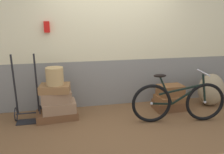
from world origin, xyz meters
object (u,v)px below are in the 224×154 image
Objects in this scene: suitcase_1 at (59,107)px; suitcase_5 at (171,98)px; suitcase_2 at (56,97)px; suitcase_6 at (170,90)px; suitcase_3 at (55,88)px; luggage_trolley at (27,105)px; suitcase_0 at (57,115)px; bicycle at (178,102)px; suitcase_4 at (169,105)px; wicker_basket at (55,76)px; burlap_sack at (211,90)px.

suitcase_1 is 2.17m from suitcase_5.
suitcase_6 is (2.19, -0.01, -0.02)m from suitcase_2.
suitcase_3 is 0.58m from luggage_trolley.
suitcase_1 is 0.48× the size of luggage_trolley.
suitcase_3 is (-0.02, -0.01, 0.16)m from suitcase_2.
suitcase_2 is 1.01× the size of suitcase_3.
bicycle is (2.09, -0.56, 0.30)m from suitcase_0.
wicker_basket is at bearing 179.61° from suitcase_4.
suitcase_3 is 1.05× the size of suitcase_6.
wicker_basket reaches higher than suitcase_0.
suitcase_3 is at bearing -175.69° from suitcase_1.
luggage_trolley is at bearing 178.47° from suitcase_4.
luggage_trolley reaches higher than suitcase_1.
suitcase_4 is (2.21, -0.00, -0.50)m from suitcase_3.
suitcase_5 is (0.01, -0.03, 0.15)m from suitcase_4.
suitcase_5 is 2.29m from wicker_basket.
burlap_sack is (3.13, 0.02, -0.47)m from wicker_basket.
burlap_sack is at bearing -3.27° from suitcase_1.
luggage_trolley reaches higher than suitcase_3.
suitcase_1 reaches higher than suitcase_0.
suitcase_3 is at bearing -173.69° from wicker_basket.
luggage_trolley reaches higher than suitcase_6.
suitcase_6 is 0.73× the size of burlap_sack.
suitcase_2 is at bearing -179.75° from burlap_sack.
suitcase_1 is 0.97× the size of suitcase_5.
suitcase_2 is 0.84× the size of suitcase_4.
suitcase_6 is at bearing -3.81° from suitcase_1.
suitcase_3 is 0.86× the size of suitcase_5.
suitcase_1 is at bearing -4.99° from luggage_trolley.
wicker_basket is at bearing 12.52° from suitcase_3.
suitcase_2 reaches higher than suitcase_1.
burlap_sack is (0.93, 0.03, -0.06)m from suitcase_6.
suitcase_2 is at bearing 53.78° from wicker_basket.
wicker_basket is at bearing -128.84° from suitcase_2.
suitcase_4 is at bearing -3.81° from suitcase_1.
wicker_basket reaches higher than burlap_sack.
wicker_basket is 0.46× the size of burlap_sack.
burlap_sack is (3.13, 0.01, 0.27)m from suitcase_0.
suitcase_5 is at bearing -64.09° from suitcase_6.
burlap_sack is at bearing -2.78° from suitcase_5.
suitcase_4 is 0.96m from burlap_sack.
burlap_sack reaches higher than suitcase_2.
suitcase_3 is 1.68× the size of wicker_basket.
suitcase_1 is (0.04, -0.01, 0.16)m from suitcase_0.
bicycle is (-0.13, -0.52, 0.13)m from suitcase_5.
suitcase_1 reaches higher than suitcase_4.
luggage_trolley is at bearing 170.64° from suitcase_0.
burlap_sack is at bearing -0.49° from luggage_trolley.
suitcase_0 is at bearing 165.03° from bicycle.
luggage_trolley is at bearing 172.24° from suitcase_5.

